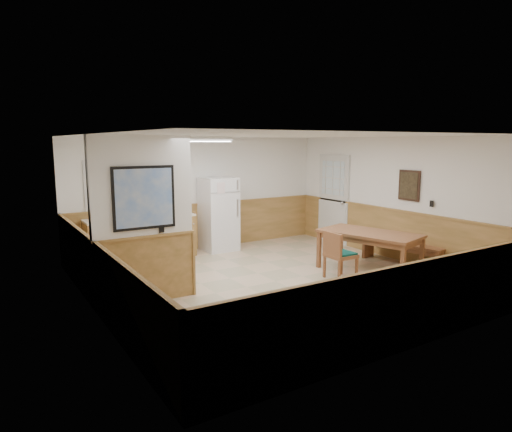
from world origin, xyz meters
TOP-DOWN VIEW (x-y plane):
  - ground at (0.00, 0.00)m, footprint 6.00×6.00m
  - ceiling at (0.00, 0.00)m, footprint 6.00×6.00m
  - back_wall at (0.00, 3.00)m, footprint 6.00×0.02m
  - right_wall at (3.00, 0.00)m, footprint 0.02×6.00m
  - left_wall at (-3.00, 0.00)m, footprint 0.02×6.00m
  - wainscot_back at (0.00, 2.98)m, footprint 6.00×0.04m
  - wainscot_right at (2.98, 0.00)m, footprint 0.04×6.00m
  - wainscot_left at (-2.98, 0.00)m, footprint 0.04×6.00m
  - partition_wall at (-2.25, 0.19)m, footprint 1.50×0.20m
  - kitchen_counter at (-1.21, 2.68)m, footprint 2.20×0.61m
  - exterior_door at (2.96, 1.90)m, footprint 0.07×1.02m
  - kitchen_window at (-2.10, 2.98)m, footprint 0.80×0.04m
  - wall_painting at (2.97, -0.30)m, footprint 0.04×0.50m
  - fluorescent_fixture at (-0.80, 1.30)m, footprint 1.20×0.30m
  - refrigerator at (0.25, 2.63)m, footprint 0.72×0.72m
  - dining_table at (1.82, -0.40)m, footprint 1.36×1.99m
  - dining_bench at (2.75, -0.40)m, footprint 0.67×1.71m
  - dining_chair at (0.98, -0.46)m, footprint 0.64×0.47m
  - fire_extinguisher at (-0.72, 2.68)m, footprint 0.13×0.13m
  - soap_bottle at (-2.23, 2.70)m, footprint 0.08×0.08m

SIDE VIEW (x-z plane):
  - ground at x=0.00m, z-range 0.00..0.00m
  - dining_bench at x=2.75m, z-range 0.12..0.57m
  - kitchen_counter at x=-1.21m, z-range -0.04..0.96m
  - dining_chair at x=0.98m, z-range 0.07..0.92m
  - wainscot_back at x=0.00m, z-range 0.00..1.00m
  - wainscot_right at x=2.98m, z-range 0.00..1.00m
  - wainscot_left at x=-2.98m, z-range 0.00..1.00m
  - dining_table at x=1.82m, z-range 0.28..1.03m
  - refrigerator at x=0.25m, z-range 0.00..1.62m
  - soap_bottle at x=-2.23m, z-range 0.90..1.10m
  - exterior_door at x=2.96m, z-range -0.02..2.13m
  - fire_extinguisher at x=-0.72m, z-range 0.87..1.37m
  - partition_wall at x=-2.25m, z-range -0.02..2.48m
  - back_wall at x=0.00m, z-range 0.00..2.50m
  - right_wall at x=3.00m, z-range 0.00..2.50m
  - left_wall at x=-3.00m, z-range 0.00..2.50m
  - kitchen_window at x=-2.10m, z-range 1.05..2.05m
  - wall_painting at x=2.97m, z-range 1.25..1.85m
  - fluorescent_fixture at x=-0.80m, z-range 2.40..2.49m
  - ceiling at x=0.00m, z-range 2.49..2.51m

